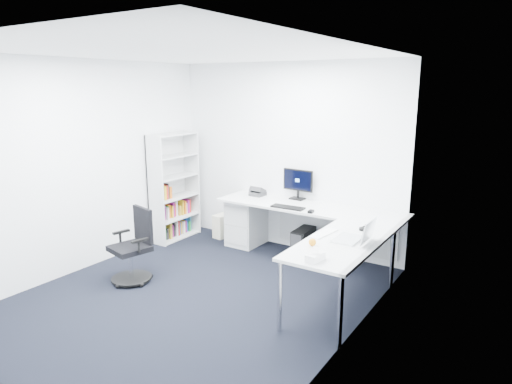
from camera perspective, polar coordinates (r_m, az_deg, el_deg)
The scene contains 21 objects.
ground at distance 5.42m, azimuth -7.58°, elevation -12.84°, with size 4.20×4.20×0.00m, color black.
ceiling at distance 4.89m, azimuth -8.56°, elevation 16.96°, with size 4.20×4.20×0.00m, color white.
wall_back at distance 6.68m, azimuth 3.82°, elevation 4.38°, with size 3.60×0.02×2.70m, color white.
wall_left at distance 6.29m, azimuth -20.57°, elevation 3.03°, with size 0.02×4.20×2.70m, color white.
wall_right at distance 4.06m, azimuth 11.58°, elevation -1.56°, with size 0.02×4.20×2.70m, color white.
l_desk at distance 6.06m, azimuth 5.01°, elevation -5.99°, with size 2.62×1.47×0.77m, color silver, non-canonical shape.
drawer_pedestal at distance 6.95m, azimuth -1.17°, elevation -3.76°, with size 0.45×0.56×0.69m, color silver.
bookshelf at distance 7.21m, azimuth -10.18°, elevation 0.65°, with size 0.32×0.83×1.66m, color silver, non-canonical shape.
task_chair at distance 5.80m, azimuth -15.53°, elevation -6.57°, with size 0.51×0.51×0.91m, color black, non-canonical shape.
black_pc_tower at distance 6.43m, azimuth 5.92°, elevation -6.46°, with size 0.20×0.44×0.43m, color black.
beige_pc_tower at distance 7.35m, azimuth -3.96°, elevation -4.13°, with size 0.18×0.39×0.37m, color beige.
power_strip at distance 6.65m, azimuth 10.94°, elevation -7.75°, with size 0.36×0.06×0.04m, color white.
monitor at distance 6.56m, azimuth 5.22°, elevation 1.00°, with size 0.47×0.15×0.45m, color black, non-canonical shape.
black_keyboard at distance 6.12m, azimuth 4.00°, elevation -1.92°, with size 0.45×0.16×0.02m, color black.
mouse at distance 5.92m, azimuth 6.88°, elevation -2.44°, with size 0.06×0.10×0.03m, color black.
desk_phone at distance 6.78m, azimuth 0.21°, elevation 0.12°, with size 0.20×0.20×0.14m, color #2E2E31, non-canonical shape.
laptop at distance 4.92m, azimuth 11.42°, elevation -4.45°, with size 0.37×0.36×0.26m, color silver, non-canonical shape.
white_keyboard at distance 5.10m, azimuth 8.45°, elevation -5.16°, with size 0.12×0.43×0.01m, color white.
headphones at distance 5.37m, azimuth 13.55°, elevation -4.24°, with size 0.13×0.20×0.05m, color black, non-canonical shape.
orange_fruit at distance 4.71m, azimuth 7.06°, elevation -6.25°, with size 0.08×0.08×0.08m, color orange.
tissue_box at distance 4.34m, azimuth 7.42°, elevation -8.07°, with size 0.11×0.20×0.07m, color white.
Camera 1 is at (3.21, -3.67, 2.36)m, focal length 32.00 mm.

